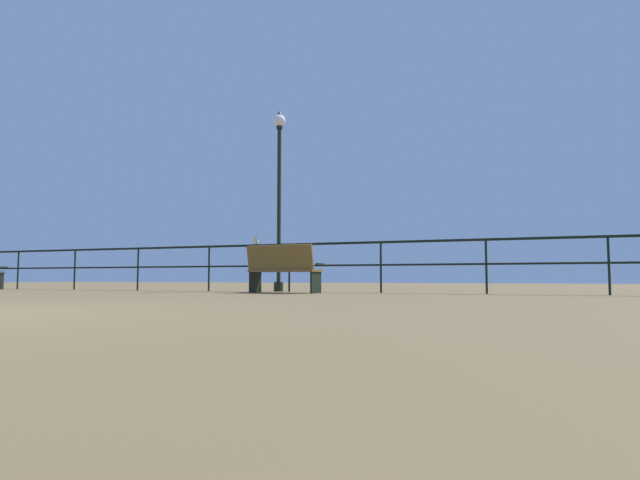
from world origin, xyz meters
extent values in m
cube|color=black|center=(0.00, 8.29, 1.07)|extent=(25.71, 0.05, 0.05)
cube|color=black|center=(0.00, 8.29, 0.59)|extent=(25.71, 0.04, 0.04)
cylinder|color=black|center=(-8.57, 8.29, 0.54)|extent=(0.04, 0.04, 1.07)
cylinder|color=black|center=(-6.43, 8.29, 0.54)|extent=(0.04, 0.04, 1.07)
cylinder|color=black|center=(-4.28, 8.29, 0.54)|extent=(0.04, 0.04, 1.07)
cylinder|color=black|center=(-2.14, 8.29, 0.54)|extent=(0.04, 0.04, 1.07)
cylinder|color=black|center=(0.00, 8.29, 0.54)|extent=(0.04, 0.04, 1.07)
cylinder|color=black|center=(2.14, 8.29, 0.54)|extent=(0.04, 0.04, 1.07)
cylinder|color=black|center=(4.28, 8.29, 0.54)|extent=(0.04, 0.04, 1.07)
cylinder|color=black|center=(6.43, 8.29, 0.54)|extent=(0.04, 0.04, 1.07)
cube|color=black|center=(-8.36, 7.66, 0.61)|extent=(0.06, 0.30, 0.04)
cube|color=brown|center=(0.23, 7.56, 0.47)|extent=(1.59, 0.61, 0.05)
cube|color=brown|center=(0.21, 7.34, 0.74)|extent=(1.57, 0.27, 0.54)
cube|color=black|center=(0.97, 7.50, 0.23)|extent=(0.07, 0.44, 0.47)
cube|color=black|center=(0.99, 7.69, 0.61)|extent=(0.06, 0.34, 0.04)
cube|color=black|center=(-0.51, 7.62, 0.23)|extent=(0.07, 0.44, 0.47)
cube|color=black|center=(-0.49, 7.81, 0.61)|extent=(0.06, 0.34, 0.04)
cylinder|color=black|center=(-0.41, 8.58, 0.11)|extent=(0.22, 0.22, 0.22)
cylinder|color=black|center=(-0.41, 8.58, 2.05)|extent=(0.09, 0.09, 3.66)
cylinder|color=black|center=(-0.41, 8.58, 3.91)|extent=(0.15, 0.15, 0.06)
sphere|color=white|center=(-0.41, 8.58, 4.09)|extent=(0.29, 0.29, 0.29)
cone|color=black|center=(-0.41, 8.58, 4.28)|extent=(0.11, 0.11, 0.10)
ellipsoid|color=silver|center=(-0.87, 8.29, 1.17)|extent=(0.24, 0.28, 0.13)
ellipsoid|color=gray|center=(-0.87, 8.29, 1.19)|extent=(0.19, 0.24, 0.05)
sphere|color=silver|center=(-0.82, 8.20, 1.22)|extent=(0.11, 0.11, 0.11)
cone|color=gold|center=(-0.79, 8.13, 1.22)|extent=(0.06, 0.06, 0.04)
cube|color=gray|center=(-0.93, 8.41, 1.17)|extent=(0.09, 0.10, 0.02)
camera|label=1|loc=(5.04, -2.59, 0.31)|focal=29.57mm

